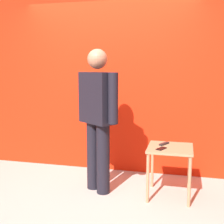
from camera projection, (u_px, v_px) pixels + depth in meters
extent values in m
plane|color=#B7B2A8|center=(81.00, 206.00, 3.38)|extent=(12.00, 12.00, 0.00)
cube|color=red|center=(110.00, 68.00, 4.40)|extent=(4.83, 0.12, 3.09)
cylinder|color=black|center=(93.00, 155.00, 3.82)|extent=(0.23, 0.23, 0.88)
cylinder|color=black|center=(103.00, 159.00, 3.66)|extent=(0.23, 0.23, 0.88)
cube|color=black|center=(98.00, 98.00, 3.63)|extent=(0.52, 0.47, 0.62)
cube|color=silver|center=(105.00, 95.00, 3.70)|extent=(0.12, 0.09, 0.52)
cube|color=silver|center=(106.00, 96.00, 3.71)|extent=(0.04, 0.03, 0.47)
cylinder|color=black|center=(84.00, 95.00, 3.84)|extent=(0.16, 0.16, 0.59)
cylinder|color=black|center=(113.00, 98.00, 3.41)|extent=(0.16, 0.16, 0.59)
sphere|color=#A87A5B|center=(97.00, 59.00, 3.56)|extent=(0.24, 0.24, 0.24)
cube|color=tan|center=(170.00, 148.00, 3.54)|extent=(0.53, 0.53, 0.03)
cylinder|color=tan|center=(148.00, 178.00, 3.42)|extent=(0.04, 0.04, 0.59)
cylinder|color=tan|center=(190.00, 182.00, 3.30)|extent=(0.04, 0.04, 0.59)
cylinder|color=tan|center=(152.00, 165.00, 3.86)|extent=(0.04, 0.04, 0.59)
cylinder|color=tan|center=(189.00, 168.00, 3.75)|extent=(0.04, 0.04, 0.59)
cube|color=black|center=(161.00, 149.00, 3.45)|extent=(0.13, 0.16, 0.01)
cube|color=black|center=(164.00, 144.00, 3.65)|extent=(0.12, 0.17, 0.02)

